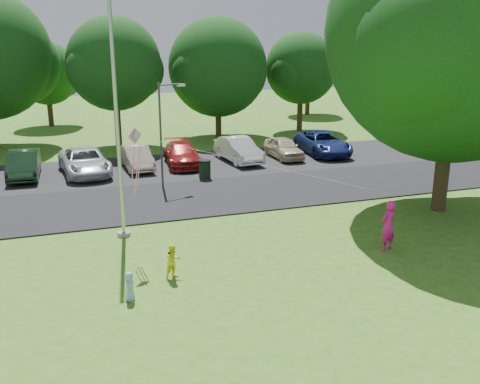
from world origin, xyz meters
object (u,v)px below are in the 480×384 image
object	(u,v)px
flagpole	(117,127)
child_blue	(130,286)
trash_can	(205,170)
big_tree	(456,39)
kite	(146,151)
child_yellow	(173,261)
woman	(388,226)
street_lamp	(164,125)

from	to	relation	value
flagpole	child_blue	world-z (taller)	flagpole
trash_can	big_tree	distance (m)	13.55
kite	child_yellow	bearing A→B (deg)	-110.23
woman	big_tree	bearing A→B (deg)	-166.47
street_lamp	child_yellow	bearing A→B (deg)	-116.65
woman	child_blue	size ratio (longest dim) A/B	2.08
trash_can	child_blue	world-z (taller)	trash_can
street_lamp	kite	size ratio (longest dim) A/B	0.61
flagpole	kite	size ratio (longest dim) A/B	1.17
trash_can	child_blue	bearing A→B (deg)	-114.27
flagpole	street_lamp	bearing A→B (deg)	65.43
flagpole	big_tree	distance (m)	13.74
big_tree	kite	world-z (taller)	big_tree
flagpole	child_blue	distance (m)	6.54
flagpole	street_lamp	xyz separation A→B (m)	(2.93, 6.41, -1.04)
street_lamp	child_yellow	distance (m)	11.19
woman	kite	distance (m)	8.74
flagpole	child_blue	size ratio (longest dim) A/B	11.44
flagpole	child_yellow	size ratio (longest dim) A/B	8.80
trash_can	big_tree	world-z (taller)	big_tree
street_lamp	trash_can	distance (m)	3.50
big_tree	child_blue	xyz separation A→B (m)	(-13.83, -4.04, -6.76)
child_yellow	street_lamp	bearing A→B (deg)	56.46
big_tree	woman	xyz separation A→B (m)	(-4.71, -3.14, -6.29)
street_lamp	flagpole	bearing A→B (deg)	-131.02
child_blue	flagpole	bearing A→B (deg)	13.81
trash_can	child_yellow	world-z (taller)	child_yellow
flagpole	trash_can	size ratio (longest dim) A/B	9.52
big_tree	woman	bearing A→B (deg)	-146.33
child_blue	kite	bearing A→B (deg)	-0.90
big_tree	trash_can	bearing A→B (deg)	133.95
trash_can	big_tree	xyz separation A→B (m)	(8.18, -8.49, 6.67)
big_tree	child_blue	size ratio (longest dim) A/B	14.59
trash_can	kite	bearing A→B (deg)	-115.64
child_yellow	trash_can	bearing A→B (deg)	46.78
trash_can	woman	xyz separation A→B (m)	(3.47, -11.63, 0.38)
big_tree	woman	world-z (taller)	big_tree
street_lamp	kite	bearing A→B (deg)	-121.29
flagpole	trash_can	bearing A→B (deg)	54.31
woman	kite	xyz separation A→B (m)	(-7.99, 2.22, 2.77)
flagpole	kite	world-z (taller)	flagpole
flagpole	street_lamp	size ratio (longest dim) A/B	1.92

